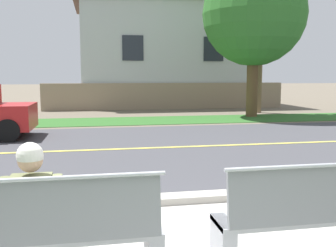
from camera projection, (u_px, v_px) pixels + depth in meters
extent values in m
plane|color=#665B4C|center=(126.00, 139.00, 10.95)|extent=(140.00, 140.00, 0.00)
cube|color=#ADA89E|center=(157.00, 200.00, 5.43)|extent=(44.00, 0.30, 0.11)
cube|color=#424247|center=(131.00, 149.00, 9.48)|extent=(52.00, 8.00, 0.01)
cube|color=#E0CC4C|center=(131.00, 149.00, 9.48)|extent=(48.00, 0.14, 0.01)
cube|color=#2D6026|center=(117.00, 121.00, 15.15)|extent=(48.00, 2.80, 0.02)
cube|color=#9EA0A8|center=(52.00, 236.00, 3.34)|extent=(1.92, 0.44, 0.05)
cube|color=slate|center=(48.00, 212.00, 3.11)|extent=(1.84, 0.12, 0.52)
cylinder|color=#9EA0A8|center=(47.00, 179.00, 3.07)|extent=(1.92, 0.04, 0.04)
cube|color=#9EA0A8|center=(223.00, 243.00, 3.65)|extent=(0.14, 0.40, 0.45)
cube|color=#9EA0A8|center=(309.00, 216.00, 3.79)|extent=(1.92, 0.44, 0.05)
cube|color=slate|center=(322.00, 195.00, 3.56)|extent=(1.84, 0.12, 0.52)
cylinder|color=#9EA0A8|center=(324.00, 165.00, 3.52)|extent=(1.92, 0.04, 0.04)
cylinder|color=#47382D|center=(26.00, 220.00, 3.47)|extent=(0.15, 0.42, 0.15)
cylinder|color=#47382D|center=(47.00, 219.00, 3.50)|extent=(0.15, 0.42, 0.15)
cylinder|color=#47382D|center=(31.00, 242.00, 3.69)|extent=(0.12, 0.12, 0.43)
cylinder|color=#47382D|center=(50.00, 241.00, 3.72)|extent=(0.12, 0.12, 0.43)
cube|color=#6B7047|center=(32.00, 205.00, 3.27)|extent=(0.34, 0.20, 0.52)
cylinder|color=#6B7047|center=(6.00, 204.00, 3.25)|extent=(0.09, 0.09, 0.46)
cylinder|color=#6B7047|center=(58.00, 201.00, 3.33)|extent=(0.09, 0.09, 0.46)
sphere|color=tan|center=(30.00, 160.00, 3.23)|extent=(0.21, 0.21, 0.21)
sphere|color=beige|center=(30.00, 155.00, 3.23)|extent=(0.22, 0.22, 0.22)
cylinder|color=black|center=(8.00, 131.00, 10.38)|extent=(0.64, 0.18, 0.64)
cylinder|color=black|center=(20.00, 123.00, 12.02)|extent=(0.64, 0.18, 0.64)
cylinder|color=brown|center=(252.00, 85.00, 16.71)|extent=(0.49, 0.49, 2.75)
sphere|color=#2D6B28|center=(254.00, 14.00, 16.34)|extent=(4.40, 4.40, 4.40)
cylinder|color=brown|center=(260.00, 32.00, 18.23)|extent=(0.32, 0.32, 7.74)
cube|color=gray|center=(167.00, 96.00, 20.60)|extent=(13.00, 0.36, 1.40)
cube|color=#B7BCC1|center=(163.00, 57.00, 23.52)|extent=(9.71, 6.40, 5.84)
cube|color=brown|center=(163.00, 3.00, 23.11)|extent=(10.48, 6.91, 0.60)
cube|color=#232833|center=(133.00, 48.00, 19.93)|extent=(1.10, 0.06, 1.30)
cube|color=#232833|center=(214.00, 49.00, 20.73)|extent=(1.10, 0.06, 1.30)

